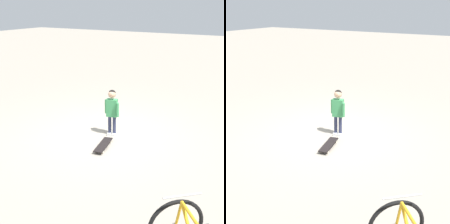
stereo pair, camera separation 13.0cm
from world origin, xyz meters
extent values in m
plane|color=#9E9384|center=(0.00, 0.00, 0.00)|extent=(50.00, 50.00, 0.00)
cylinder|color=#2D3351|center=(0.04, -0.18, 0.24)|extent=(0.08, 0.08, 0.42)
cube|color=white|center=(0.01, -0.19, 0.03)|extent=(0.17, 0.12, 0.05)
cylinder|color=#2D3351|center=(0.01, -0.07, 0.24)|extent=(0.08, 0.08, 0.42)
cube|color=white|center=(-0.02, -0.08, 0.03)|extent=(0.17, 0.12, 0.05)
cube|color=#3F9959|center=(0.03, -0.13, 0.65)|extent=(0.20, 0.27, 0.40)
cylinder|color=#3F9959|center=(-0.03, -0.30, 0.65)|extent=(0.06, 0.06, 0.32)
cylinder|color=#3F9959|center=(0.04, 0.04, 0.65)|extent=(0.06, 0.06, 0.32)
sphere|color=tan|center=(0.03, -0.13, 0.96)|extent=(0.17, 0.17, 0.17)
sphere|color=black|center=(0.03, -0.12, 0.98)|extent=(0.16, 0.16, 0.16)
cube|color=black|center=(-0.65, -0.30, 0.07)|extent=(0.76, 0.35, 0.02)
cube|color=#B7B7BC|center=(-0.90, -0.36, 0.05)|extent=(0.05, 0.11, 0.02)
cube|color=#B7B7BC|center=(-0.40, -0.25, 0.05)|extent=(0.05, 0.11, 0.02)
cylinder|color=beige|center=(-0.88, -0.43, 0.03)|extent=(0.06, 0.04, 0.06)
cylinder|color=beige|center=(-0.91, -0.29, 0.03)|extent=(0.06, 0.04, 0.06)
cylinder|color=beige|center=(-0.38, -0.32, 0.03)|extent=(0.06, 0.04, 0.06)
cylinder|color=beige|center=(-0.41, -0.18, 0.03)|extent=(0.06, 0.04, 0.06)
cylinder|color=gold|center=(-2.89, -2.80, 0.75)|extent=(0.46, 0.43, 0.06)
cylinder|color=gold|center=(-2.64, -2.56, 0.56)|extent=(0.12, 0.11, 0.41)
cylinder|color=#B7B7BC|center=(-2.67, -2.60, 0.84)|extent=(0.33, 0.35, 0.02)
camera|label=1|loc=(-5.54, -3.36, 2.84)|focal=48.88mm
camera|label=2|loc=(-5.48, -3.47, 2.84)|focal=48.88mm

